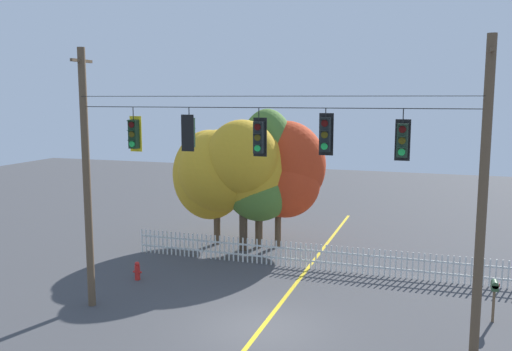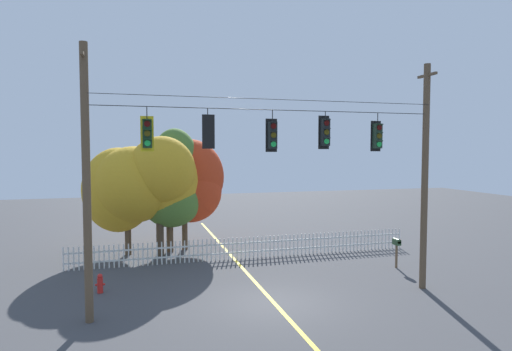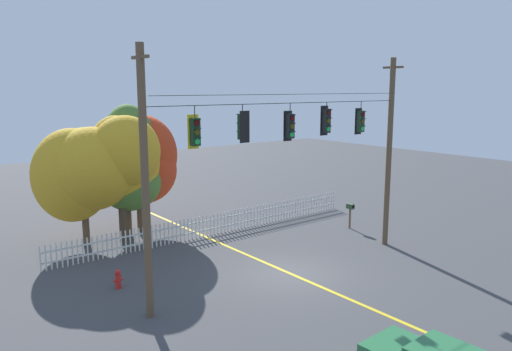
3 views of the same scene
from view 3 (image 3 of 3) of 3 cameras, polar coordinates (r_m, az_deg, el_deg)
ground at (r=21.12m, az=3.91°, el=-11.22°), size 80.00×80.00×0.00m
lane_centerline_stripe at (r=21.12m, az=3.91°, el=-11.21°), size 0.16×36.00×0.01m
signal_support_span at (r=19.91m, az=4.07°, el=1.28°), size 13.02×1.10×9.07m
traffic_signal_northbound_secondary at (r=17.07m, az=-7.07°, el=5.04°), size 0.43×0.38×1.49m
traffic_signal_southbound_primary at (r=18.18m, az=-1.55°, el=5.68°), size 0.43×0.38×1.40m
traffic_signal_westbound_side at (r=19.69m, az=3.92°, el=5.73°), size 0.43×0.38×1.51m
traffic_signal_northbound_primary at (r=21.12m, az=8.12°, el=6.30°), size 0.43×0.38×1.41m
traffic_signal_eastbound_side at (r=22.77m, az=11.97°, el=6.16°), size 0.43×0.38×1.49m
white_picket_fence at (r=26.38m, az=-4.48°, el=-5.54°), size 17.99×0.06×1.13m
autumn_maple_near_fence at (r=25.18m, az=-19.31°, el=0.61°), size 4.81×4.21×5.85m
autumn_maple_mid at (r=25.28m, az=-15.12°, el=1.97°), size 3.78×3.57×6.38m
autumn_oak_far_east at (r=26.14m, az=-14.44°, el=1.48°), size 3.29×3.32×6.86m
autumn_maple_far_west at (r=27.04m, az=-12.94°, el=1.60°), size 3.91×3.37×6.28m
fire_hydrant at (r=20.20m, az=-15.66°, el=-11.46°), size 0.38×0.22×0.77m
roadside_mailbox at (r=27.64m, az=10.84°, el=-3.70°), size 0.25×0.44×1.42m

